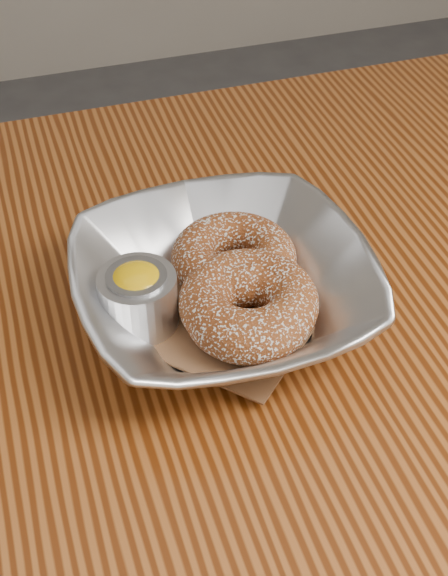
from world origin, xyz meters
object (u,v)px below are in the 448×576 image
object	(u,v)px
donut_front	(249,302)
ramekin	(138,297)
table	(148,457)
donut_extra	(249,312)
donut_back	(234,258)
serving_bowl	(224,290)

from	to	relation	value
donut_front	ramekin	size ratio (longest dim) A/B	1.79
table	donut_extra	size ratio (longest dim) A/B	12.20
donut_back	donut_extra	bearing A→B (deg)	-97.97
donut_back	table	bearing A→B (deg)	-142.17
donut_back	ramekin	xyz separation A→B (m)	(-0.09, -0.03, 0.01)
donut_back	ramekin	bearing A→B (deg)	-161.21
table	serving_bowl	size ratio (longest dim) A/B	5.19
ramekin	serving_bowl	bearing A→B (deg)	-4.56
table	ramekin	distance (m)	0.14
serving_bowl	donut_extra	xyz separation A→B (m)	(0.01, -0.03, -0.00)
serving_bowl	donut_front	xyz separation A→B (m)	(0.01, -0.02, 0.00)
donut_front	ramekin	world-z (taller)	ramekin
donut_front	ramekin	bearing A→B (deg)	162.61
donut_back	donut_front	bearing A→B (deg)	-96.22
serving_bowl	donut_extra	size ratio (longest dim) A/B	2.35
donut_back	serving_bowl	bearing A→B (deg)	-119.21
donut_back	donut_extra	world-z (taller)	donut_back
table	serving_bowl	bearing A→B (deg)	27.91
serving_bowl	donut_back	bearing A→B (deg)	60.79
table	donut_front	xyz separation A→B (m)	(0.09, 0.02, 0.13)
table	donut_back	world-z (taller)	donut_back
table	ramekin	size ratio (longest dim) A/B	20.05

